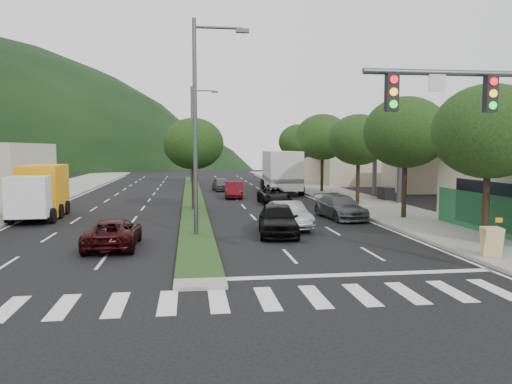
{
  "coord_description": "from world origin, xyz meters",
  "views": [
    {
      "loc": [
        -0.29,
        -15.26,
        4.12
      ],
      "look_at": [
        3.14,
        10.31,
        1.87
      ],
      "focal_mm": 35.0,
      "sensor_mm": 36.0,
      "label": 1
    }
  ],
  "objects": [
    {
      "name": "tree_r_d",
      "position": [
        12.0,
        30.0,
        5.18
      ],
      "size": [
        5.0,
        5.0,
        7.17
      ],
      "color": "black",
      "rests_on": "sidewalk_right"
    },
    {
      "name": "tree_med_far",
      "position": [
        0.0,
        44.0,
        5.01
      ],
      "size": [
        4.8,
        4.8,
        6.94
      ],
      "color": "black",
      "rests_on": "median"
    },
    {
      "name": "crosswalk",
      "position": [
        0.0,
        -2.0,
        0.01
      ],
      "size": [
        19.0,
        2.2,
        0.01
      ],
      "primitive_type": "cube",
      "color": "silver",
      "rests_on": "ground"
    },
    {
      "name": "tree_r_b",
      "position": [
        12.0,
        12.0,
        5.04
      ],
      "size": [
        4.8,
        4.8,
        6.94
      ],
      "color": "black",
      "rests_on": "sidewalk_right"
    },
    {
      "name": "car_queue_d",
      "position": [
        5.96,
        21.12,
        0.62
      ],
      "size": [
        2.12,
        4.47,
        1.23
      ],
      "primitive_type": "imported",
      "rotation": [
        0.0,
        0.0,
        0.02
      ],
      "color": "black",
      "rests_on": "ground"
    },
    {
      "name": "tree_med_near",
      "position": [
        0.0,
        18.0,
        4.43
      ],
      "size": [
        4.0,
        4.0,
        6.02
      ],
      "color": "black",
      "rests_on": "median"
    },
    {
      "name": "tree_r_a",
      "position": [
        12.0,
        4.0,
        4.82
      ],
      "size": [
        4.6,
        4.6,
        6.63
      ],
      "color": "black",
      "rests_on": "sidewalk_right"
    },
    {
      "name": "car_queue_e",
      "position": [
        2.8,
        33.26,
        0.64
      ],
      "size": [
        1.81,
        3.89,
        1.29
      ],
      "primitive_type": "imported",
      "rotation": [
        0.0,
        0.0,
        0.08
      ],
      "color": "#505155",
      "rests_on": "ground"
    },
    {
      "name": "tree_r_c",
      "position": [
        12.0,
        20.0,
        4.75
      ],
      "size": [
        4.4,
        4.4,
        6.48
      ],
      "color": "black",
      "rests_on": "sidewalk_right"
    },
    {
      "name": "a_frame_sign",
      "position": [
        10.73,
        1.55,
        0.8
      ],
      "size": [
        0.8,
        0.88,
        1.47
      ],
      "rotation": [
        0.0,
        0.0,
        -0.23
      ],
      "color": "#D4BA81",
      "rests_on": "sidewalk_right"
    },
    {
      "name": "gas_canopy",
      "position": [
        19.0,
        22.0,
        4.65
      ],
      "size": [
        12.2,
        8.2,
        5.25
      ],
      "color": "silver",
      "rests_on": "ground"
    },
    {
      "name": "streetlight_near",
      "position": [
        0.21,
        8.0,
        5.58
      ],
      "size": [
        2.6,
        0.25,
        10.0
      ],
      "color": "#47494C",
      "rests_on": "ground"
    },
    {
      "name": "tree_r_e",
      "position": [
        12.0,
        40.0,
        4.89
      ],
      "size": [
        4.6,
        4.6,
        6.71
      ],
      "color": "black",
      "rests_on": "sidewalk_right"
    },
    {
      "name": "sidewalk_right",
      "position": [
        12.5,
        25.0,
        0.07
      ],
      "size": [
        5.0,
        90.0,
        0.15
      ],
      "primitive_type": "cube",
      "color": "gray",
      "rests_on": "ground"
    },
    {
      "name": "traffic_signal",
      "position": [
        9.03,
        -1.54,
        4.65
      ],
      "size": [
        6.12,
        0.4,
        7.0
      ],
      "color": "#47494C",
      "rests_on": "ground"
    },
    {
      "name": "car_queue_c",
      "position": [
        3.42,
        26.12,
        0.68
      ],
      "size": [
        1.82,
        4.24,
        1.36
      ],
      "primitive_type": "imported",
      "rotation": [
        0.0,
        0.0,
        -0.1
      ],
      "color": "#550E14",
      "rests_on": "ground"
    },
    {
      "name": "car_queue_a",
      "position": [
        3.87,
        7.92,
        0.76
      ],
      "size": [
        2.31,
        4.66,
        1.53
      ],
      "primitive_type": "imported",
      "rotation": [
        0.0,
        0.0,
        -0.12
      ],
      "color": "black",
      "rests_on": "ground"
    },
    {
      "name": "median",
      "position": [
        0.0,
        28.0,
        0.06
      ],
      "size": [
        1.6,
        56.0,
        0.12
      ],
      "primitive_type": "cube",
      "color": "#1A3714",
      "rests_on": "ground"
    },
    {
      "name": "streetlight_mid",
      "position": [
        0.21,
        33.0,
        5.58
      ],
      "size": [
        2.6,
        0.25,
        10.0
      ],
      "color": "#47494C",
      "rests_on": "ground"
    },
    {
      "name": "suv_maroon",
      "position": [
        -3.46,
        5.86,
        0.61
      ],
      "size": [
        2.04,
        4.41,
        1.22
      ],
      "primitive_type": "imported",
      "rotation": [
        0.0,
        0.0,
        3.14
      ],
      "color": "black",
      "rests_on": "ground"
    },
    {
      "name": "box_truck",
      "position": [
        -9.0,
        15.47,
        1.48
      ],
      "size": [
        2.72,
        6.43,
        3.12
      ],
      "rotation": [
        0.0,
        0.0,
        3.19
      ],
      "color": "white",
      "rests_on": "ground"
    },
    {
      "name": "car_queue_b",
      "position": [
        8.49,
        12.92,
        0.69
      ],
      "size": [
        2.45,
        4.94,
        1.38
      ],
      "primitive_type": "imported",
      "rotation": [
        0.0,
        0.0,
        0.11
      ],
      "color": "#4A4A4E",
      "rests_on": "ground"
    },
    {
      "name": "motorhome",
      "position": [
        8.27,
        30.92,
        2.06
      ],
      "size": [
        3.83,
        10.26,
        3.86
      ],
      "rotation": [
        0.0,
        0.0,
        -0.07
      ],
      "color": "silver",
      "rests_on": "ground"
    },
    {
      "name": "sidewalk_left",
      "position": [
        -13.0,
        25.0,
        0.07
      ],
      "size": [
        6.0,
        90.0,
        0.15
      ],
      "primitive_type": "cube",
      "color": "gray",
      "rests_on": "ground"
    },
    {
      "name": "ground",
      "position": [
        0.0,
        0.0,
        0.0
      ],
      "size": [
        160.0,
        160.0,
        0.0
      ],
      "primitive_type": "plane",
      "color": "black",
      "rests_on": "ground"
    },
    {
      "name": "bldg_right_far",
      "position": [
        19.5,
        44.0,
        2.6
      ],
      "size": [
        10.0,
        16.0,
        5.2
      ],
      "primitive_type": "cube",
      "color": "#BBAF95",
      "rests_on": "ground"
    },
    {
      "name": "sedan_silver",
      "position": [
        4.77,
        9.83,
        0.69
      ],
      "size": [
        1.92,
        4.3,
        1.37
      ],
      "primitive_type": "imported",
      "rotation": [
        0.0,
        0.0,
        0.12
      ],
      "color": "#939599",
      "rests_on": "ground"
    }
  ]
}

